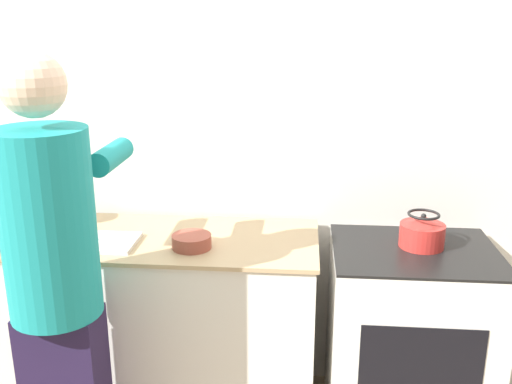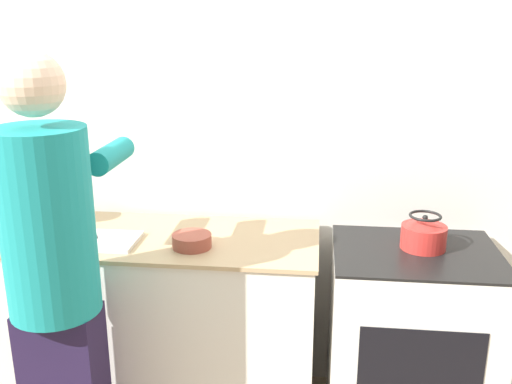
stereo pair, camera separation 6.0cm
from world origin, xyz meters
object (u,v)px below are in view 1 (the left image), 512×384
at_px(kettle, 422,232).
at_px(person, 56,276).
at_px(cutting_board, 97,242).
at_px(bowl_prep, 192,241).
at_px(canister_jar, 55,209).
at_px(oven, 408,340).
at_px(knife, 101,238).

bearing_deg(kettle, person, -157.89).
relative_size(cutting_board, kettle, 1.77).
height_order(bowl_prep, canister_jar, canister_jar).
bearing_deg(canister_jar, oven, -4.11).
height_order(oven, knife, knife).
bearing_deg(bowl_prep, person, -134.85).
relative_size(person, canister_jar, 10.76).
relative_size(oven, kettle, 4.56).
distance_m(bowl_prep, canister_jar, 0.75).
bearing_deg(cutting_board, canister_jar, 141.16).
bearing_deg(bowl_prep, kettle, 8.81).
bearing_deg(cutting_board, person, -89.33).
height_order(knife, canister_jar, canister_jar).
height_order(person, knife, person).
xyz_separation_m(cutting_board, bowl_prep, (0.42, -0.01, 0.02)).
xyz_separation_m(bowl_prep, canister_jar, (-0.71, 0.23, 0.05)).
bearing_deg(canister_jar, kettle, -2.71).
height_order(oven, canister_jar, canister_jar).
bearing_deg(canister_jar, bowl_prep, -18.42).
bearing_deg(cutting_board, bowl_prep, -1.05).
relative_size(person, bowl_prep, 10.40).
relative_size(oven, knife, 3.73).
height_order(person, kettle, person).
relative_size(cutting_board, canister_jar, 2.12).
bearing_deg(bowl_prep, knife, 175.72).
height_order(cutting_board, canister_jar, canister_jar).
distance_m(oven, cutting_board, 1.47).
bearing_deg(knife, person, -117.18).
height_order(cutting_board, bowl_prep, bowl_prep).
relative_size(person, knife, 7.37).
distance_m(cutting_board, knife, 0.03).
bearing_deg(kettle, cutting_board, -174.11).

